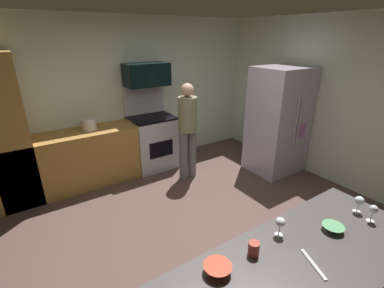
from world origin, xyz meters
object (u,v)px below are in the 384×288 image
Objects in this scene: oven_range at (153,140)px; wine_glass_near at (373,210)px; refrigerator at (278,121)px; mixing_bowl_large at (217,269)px; microwave at (147,75)px; wine_glass_far at (280,223)px; mug_coffee at (254,249)px; stock_pot at (89,125)px; wine_glass_mid at (359,201)px; mixing_bowl_small at (333,228)px; person_cook at (188,127)px.

oven_range is 3.57m from wine_glass_near.
refrigerator is 3.46m from mixing_bowl_large.
refrigerator is (1.77, -1.40, -0.76)m from microwave.
oven_range reaches higher than wine_glass_far.
mixing_bowl_large is at bearing -178.31° from wine_glass_far.
mug_coffee is (-0.30, -0.03, -0.06)m from wine_glass_far.
refrigerator is 8.21× the size of stock_pot.
wine_glass_far is at bearing -139.86° from refrigerator.
refrigerator is at bearing 54.32° from wine_glass_mid.
wine_glass_mid is (0.04, 0.13, -0.00)m from wine_glass_near.
wine_glass_near reaches higher than wine_glass_mid.
oven_range reaches higher than stock_pot.
wine_glass_near is at bearing -124.76° from refrigerator.
refrigerator is 3.12m from stock_pot.
mixing_bowl_small is at bearing -92.10° from microwave.
refrigerator is 10.04× the size of mixing_bowl_large.
mug_coffee is at bearing -103.87° from oven_range.
refrigerator is 3.23m from mug_coffee.
person_cook reaches higher than mug_coffee.
mixing_bowl_large is at bearing -90.77° from stock_pot.
mug_coffee is at bearing -113.38° from person_cook.
wine_glass_mid is at bearing -68.77° from stock_pot.
mug_coffee is (-1.07, 0.14, -0.06)m from wine_glass_mid.
person_cook is (0.29, -0.81, -0.77)m from microwave.
refrigerator is 1.13× the size of person_cook.
person_cook is at bearing -28.40° from stock_pot.
person_cook is 8.88× the size of mixing_bowl_large.
mixing_bowl_large is 1.20× the size of wine_glass_near.
refrigerator reaches higher than mug_coffee.
mug_coffee is (-0.81, -3.35, -0.71)m from microwave.
refrigerator is 12.22× the size of wine_glass_mid.
microwave is 4.93× the size of wine_glass_near.
refrigerator is (1.77, -1.31, 0.40)m from oven_range.
oven_range is 0.87m from person_cook.
refrigerator is at bearing 55.24° from wine_glass_near.
mug_coffee is at bearing 165.71° from wine_glass_near.
refrigerator is 2.70m from wine_glass_near.
microwave reaches higher than mixing_bowl_small.
wine_glass_near is at bearing -86.38° from microwave.
microwave is 2.38m from refrigerator.
wine_glass_near is 0.68× the size of stock_pot.
person_cook reaches higher than stock_pot.
wine_glass_near is 1.01× the size of wine_glass_mid.
wine_glass_near is (1.33, -0.28, 0.08)m from mixing_bowl_large.
mixing_bowl_small is at bearing -13.22° from mug_coffee.
microwave is 0.46× the size of person_cook.
mixing_bowl_large is 1.36m from wine_glass_near.
microwave reaches higher than stock_pot.
refrigerator is 2.98m from wine_glass_far.
stock_pot is at bearing 111.23° from wine_glass_mid.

